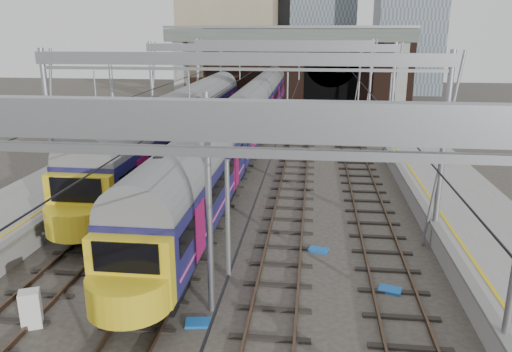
# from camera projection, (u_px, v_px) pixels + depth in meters

# --- Properties ---
(ground) EXTENTS (160.00, 160.00, 0.00)m
(ground) POSITION_uv_depth(u_px,v_px,m) (198.00, 347.00, 14.18)
(ground) COLOR #38332D
(ground) RESTS_ON ground
(tracks) EXTENTS (14.40, 80.00, 0.22)m
(tracks) POSITION_uv_depth(u_px,v_px,m) (257.00, 188.00, 28.48)
(tracks) COLOR #4C3828
(tracks) RESTS_ON ground
(overhead_line) EXTENTS (16.80, 80.00, 8.00)m
(overhead_line) POSITION_uv_depth(u_px,v_px,m) (269.00, 64.00, 32.84)
(overhead_line) COLOR gray
(overhead_line) RESTS_ON ground
(retaining_wall) EXTENTS (28.00, 2.75, 9.00)m
(retaining_wall) POSITION_uv_depth(u_px,v_px,m) (302.00, 67.00, 62.35)
(retaining_wall) COLOR #311D15
(retaining_wall) RESTS_ON ground
(overbridge) EXTENTS (28.00, 3.00, 9.25)m
(overbridge) POSITION_uv_depth(u_px,v_px,m) (289.00, 44.00, 56.03)
(overbridge) COLOR gray
(overbridge) RESTS_ON ground
(train_main) EXTENTS (2.59, 59.98, 4.53)m
(train_main) POSITION_uv_depth(u_px,v_px,m) (254.00, 108.00, 42.54)
(train_main) COLOR black
(train_main) RESTS_ON ground
(train_second) EXTENTS (2.81, 32.48, 4.83)m
(train_second) POSITION_uv_depth(u_px,v_px,m) (183.00, 123.00, 34.87)
(train_second) COLOR black
(train_second) RESTS_ON ground
(signal_near_left) EXTENTS (0.35, 0.46, 4.55)m
(signal_near_left) POSITION_uv_depth(u_px,v_px,m) (162.00, 202.00, 17.48)
(signal_near_left) COLOR black
(signal_near_left) RESTS_ON ground
(relay_cabinet) EXTENTS (0.74, 0.69, 1.18)m
(relay_cabinet) POSITION_uv_depth(u_px,v_px,m) (31.00, 309.00, 15.05)
(relay_cabinet) COLOR silver
(relay_cabinet) RESTS_ON ground
(equip_cover_a) EXTENTS (0.83, 0.64, 0.09)m
(equip_cover_a) POSITION_uv_depth(u_px,v_px,m) (198.00, 323.00, 15.30)
(equip_cover_a) COLOR #1759B0
(equip_cover_a) RESTS_ON ground
(equip_cover_b) EXTENTS (0.89, 0.75, 0.09)m
(equip_cover_b) POSITION_uv_depth(u_px,v_px,m) (318.00, 250.00, 20.40)
(equip_cover_b) COLOR #1759B0
(equip_cover_b) RESTS_ON ground
(equip_cover_c) EXTENTS (0.89, 0.73, 0.09)m
(equip_cover_c) POSITION_uv_depth(u_px,v_px,m) (390.00, 290.00, 17.25)
(equip_cover_c) COLOR #1759B0
(equip_cover_c) RESTS_ON ground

